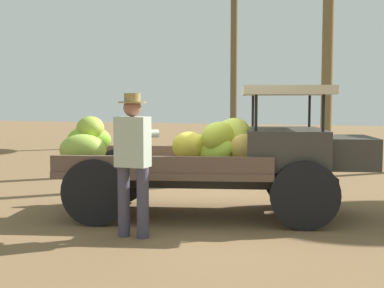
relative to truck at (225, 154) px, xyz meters
name	(u,v)px	position (x,y,z in m)	size (l,w,h in m)	color
ground_plane	(219,213)	(-0.13, 0.19, -0.92)	(60.00, 60.00, 0.00)	brown
truck	(225,154)	(0.00, 0.00, 0.00)	(4.65, 2.53, 1.90)	#36332D
farmer	(133,156)	(-0.80, -1.49, 0.09)	(0.53, 0.46, 1.78)	#423E4F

